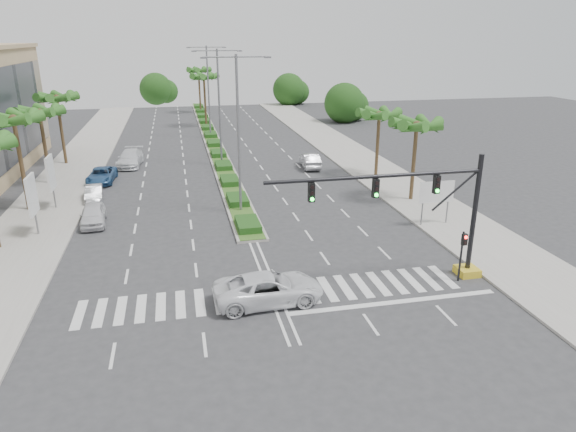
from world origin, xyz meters
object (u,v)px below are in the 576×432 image
car_right (310,160)px  car_parked_c (102,175)px  car_parked_b (94,193)px  car_parked_a (93,215)px  car_crossing (269,288)px  car_parked_d (130,158)px

car_right → car_parked_c: bearing=8.7°
car_parked_b → car_parked_a: bearing=-88.5°
car_parked_a → car_crossing: bearing=-58.0°
car_parked_a → car_parked_c: size_ratio=0.87×
car_parked_d → car_right: bearing=-8.5°
car_parked_a → car_parked_d: (1.44, 18.14, 0.09)m
car_parked_d → car_parked_a: bearing=-88.3°
car_parked_c → car_right: (20.83, 1.38, 0.09)m
car_crossing → car_parked_c: bearing=20.6°
car_parked_c → car_right: size_ratio=1.05×
car_parked_d → car_right: size_ratio=1.21×
car_parked_d → car_parked_b: bearing=-94.0°
car_parked_b → car_right: (20.79, 7.19, 0.14)m
car_parked_b → car_right: size_ratio=0.82×
car_parked_b → car_parked_c: size_ratio=0.78×
car_parked_a → car_crossing: car_crossing is taller
car_parked_d → car_crossing: bearing=-68.1°
car_parked_a → car_parked_b: car_parked_a is taller
car_parked_a → car_parked_c: bearing=89.4°
car_parked_c → car_parked_d: (2.21, 6.25, 0.14)m
car_parked_c → car_crossing: car_crossing is taller
car_parked_b → car_crossing: car_crossing is taller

